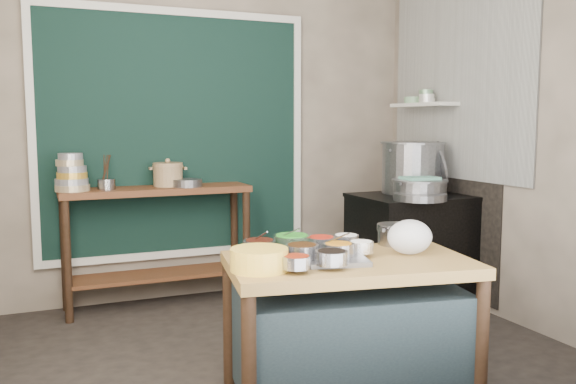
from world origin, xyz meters
name	(u,v)px	position (x,y,z in m)	size (l,w,h in m)	color
floor	(285,352)	(0.00, 0.00, -0.01)	(3.50, 3.00, 0.02)	#2E2823
back_wall	(215,129)	(0.00, 1.51, 1.40)	(3.50, 0.02, 2.80)	gray
right_wall	(507,130)	(1.76, 0.00, 1.40)	(0.02, 3.00, 2.80)	gray
curtain_panel	(175,135)	(-0.35, 1.47, 1.35)	(2.10, 0.02, 1.90)	black
curtain_frame	(176,135)	(-0.35, 1.46, 1.35)	(2.22, 0.03, 2.02)	beige
tile_panel	(458,72)	(1.74, 0.55, 1.85)	(0.02, 1.70, 1.70)	#B2B2AA
soot_patch	(446,213)	(1.74, 0.65, 0.70)	(0.01, 1.30, 1.30)	black
wall_shelf	(424,105)	(1.63, 0.85, 1.60)	(0.22, 0.70, 0.03)	beige
prep_table	(349,329)	(0.05, -0.75, 0.38)	(1.25, 0.72, 0.75)	brown
back_counter	(158,247)	(-0.55, 1.28, 0.47)	(1.45, 0.40, 0.95)	#5E2F1B
stove_block	(413,251)	(1.35, 0.55, 0.42)	(0.90, 0.68, 0.85)	black
stove_top	(414,197)	(1.35, 0.55, 0.86)	(0.92, 0.69, 0.03)	black
condiment_tray	(310,258)	(-0.15, -0.70, 0.76)	(0.54, 0.39, 0.02)	gray
condiment_bowls	(305,249)	(-0.17, -0.68, 0.81)	(0.69, 0.56, 0.08)	gray
yellow_basin	(259,259)	(-0.46, -0.79, 0.80)	(0.28, 0.28, 0.11)	gold
saucepan	(395,234)	(0.48, -0.52, 0.81)	(0.22, 0.22, 0.12)	gray
plastic_bag_a	(410,237)	(0.41, -0.77, 0.84)	(0.25, 0.21, 0.19)	white
plastic_bag_b	(414,237)	(0.50, -0.68, 0.82)	(0.19, 0.16, 0.15)	white
bowl_stack	(71,175)	(-1.18, 1.25, 1.07)	(0.25, 0.25, 0.28)	tan
utensil_cup	(107,184)	(-0.93, 1.25, 0.99)	(0.13, 0.13, 0.08)	gray
ceramic_crock	(168,176)	(-0.45, 1.31, 1.03)	(0.25, 0.25, 0.17)	#987652
wide_bowl	(187,183)	(-0.32, 1.22, 0.98)	(0.24, 0.24, 0.06)	gray
stock_pot	(413,168)	(1.41, 0.67, 1.09)	(0.53, 0.53, 0.42)	gray
pot_lid	(435,168)	(1.56, 0.57, 1.09)	(0.42, 0.42, 0.02)	gray
steamer	(420,189)	(1.28, 0.38, 0.95)	(0.43, 0.43, 0.14)	gray
green_cloth	(420,178)	(1.28, 0.38, 1.03)	(0.26, 0.20, 0.02)	#69AA8B
shallow_pan	(420,197)	(1.19, 0.26, 0.91)	(0.39, 0.39, 0.05)	gray
shelf_bowl_stack	(427,97)	(1.63, 0.81, 1.67)	(0.13, 0.13, 0.11)	silver
shelf_bowl_green	(413,100)	(1.63, 1.01, 1.64)	(0.16, 0.16, 0.06)	gray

